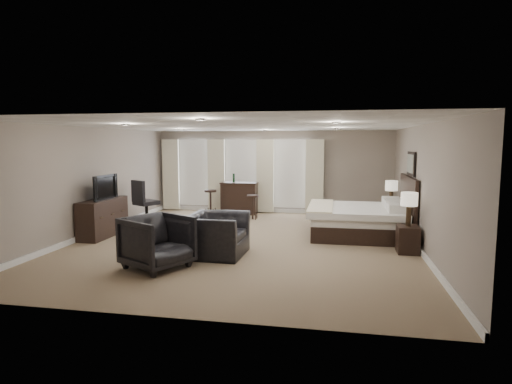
% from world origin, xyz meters
% --- Properties ---
extents(room, '(7.60, 8.60, 2.64)m').
position_xyz_m(room, '(0.00, 0.00, 1.30)').
color(room, '#7A664D').
rests_on(room, ground).
extents(window_bay, '(5.25, 0.20, 2.30)m').
position_xyz_m(window_bay, '(-1.00, 4.11, 1.20)').
color(window_bay, silver).
rests_on(window_bay, room).
extents(bed, '(2.28, 2.17, 1.45)m').
position_xyz_m(bed, '(2.58, 1.18, 0.72)').
color(bed, silver).
rests_on(bed, ground).
extents(nightstand_near, '(0.41, 0.51, 0.55)m').
position_xyz_m(nightstand_near, '(3.47, -0.27, 0.28)').
color(nightstand_near, black).
rests_on(nightstand_near, ground).
extents(nightstand_far, '(0.41, 0.50, 0.55)m').
position_xyz_m(nightstand_far, '(3.47, 2.63, 0.27)').
color(nightstand_far, black).
rests_on(nightstand_far, ground).
extents(lamp_near, '(0.33, 0.33, 0.69)m').
position_xyz_m(lamp_near, '(3.47, -0.27, 0.90)').
color(lamp_near, beige).
rests_on(lamp_near, nightstand_near).
extents(lamp_far, '(0.33, 0.33, 0.67)m').
position_xyz_m(lamp_far, '(3.47, 2.63, 0.88)').
color(lamp_far, beige).
rests_on(lamp_far, nightstand_far).
extents(wall_art, '(0.04, 0.96, 0.56)m').
position_xyz_m(wall_art, '(3.70, 1.18, 1.75)').
color(wall_art, slate).
rests_on(wall_art, room).
extents(dresser, '(0.50, 1.54, 0.89)m').
position_xyz_m(dresser, '(-3.45, -0.00, 0.45)').
color(dresser, black).
rests_on(dresser, ground).
extents(tv, '(0.58, 1.01, 0.13)m').
position_xyz_m(tv, '(-3.45, -0.00, 0.96)').
color(tv, black).
rests_on(tv, dresser).
extents(armchair_near, '(0.85, 1.28, 1.10)m').
position_xyz_m(armchair_near, '(-0.31, -1.16, 0.55)').
color(armchair_near, black).
rests_on(armchair_near, ground).
extents(armchair_far, '(1.31, 1.34, 1.04)m').
position_xyz_m(armchair_far, '(-1.09, -2.22, 0.52)').
color(armchair_far, black).
rests_on(armchair_far, ground).
extents(bar_counter, '(1.14, 0.60, 1.00)m').
position_xyz_m(bar_counter, '(-0.98, 3.80, 0.50)').
color(bar_counter, black).
rests_on(bar_counter, ground).
extents(bar_stool_left, '(0.40, 0.40, 0.78)m').
position_xyz_m(bar_stool_left, '(-1.79, 3.35, 0.39)').
color(bar_stool_left, black).
rests_on(bar_stool_left, ground).
extents(bar_stool_right, '(0.35, 0.35, 0.72)m').
position_xyz_m(bar_stool_right, '(-0.37, 2.88, 0.36)').
color(bar_stool_right, black).
rests_on(bar_stool_right, ground).
extents(desk_chair, '(0.84, 0.84, 1.22)m').
position_xyz_m(desk_chair, '(-3.15, 1.74, 0.61)').
color(desk_chair, black).
rests_on(desk_chair, ground).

